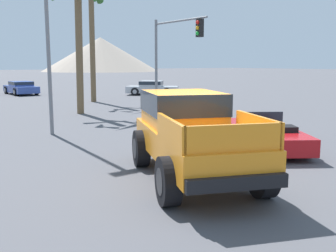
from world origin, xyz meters
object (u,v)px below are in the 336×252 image
Objects in this scene: parked_car_blue at (21,88)px; traffic_light_main at (175,44)px; orange_pickup_truck at (190,130)px; parked_car_silver at (152,88)px; red_convertible_car at (264,135)px; palm_tree_tall at (78,9)px.

traffic_light_main is (3.77, -16.83, 3.09)m from parked_car_blue.
orange_pickup_truck is 1.23× the size of parked_car_silver.
traffic_light_main is at bearing 102.01° from red_convertible_car.
parked_car_silver is at bearing 98.93° from red_convertible_car.
parked_car_silver reaches higher than parked_car_blue.
red_convertible_car is 0.88× the size of traffic_light_main.
parked_car_blue is (3.82, 27.56, -0.52)m from orange_pickup_truck.
parked_car_blue is at bearing 85.69° from palm_tree_tall.
orange_pickup_truck is 24.08m from parked_car_silver.
parked_car_blue is at bearing -167.38° from traffic_light_main.
orange_pickup_truck is at bearing -102.21° from palm_tree_tall.
traffic_light_main is at bearing 76.93° from orange_pickup_truck.
orange_pickup_truck is 1.17× the size of red_convertible_car.
red_convertible_car is at bearing -84.01° from palm_tree_tall.
parked_car_silver is at bearing 80.69° from orange_pickup_truck.
orange_pickup_truck is 0.74× the size of palm_tree_tall.
parked_car_silver is at bearing 152.97° from traffic_light_main.
orange_pickup_truck is at bearing -131.92° from red_convertible_car.
palm_tree_tall is (-4.91, 1.63, 1.71)m from traffic_light_main.
parked_car_silver is 11.41m from traffic_light_main.
parked_car_blue is 0.62× the size of palm_tree_tall.
parked_car_blue is 0.87× the size of traffic_light_main.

